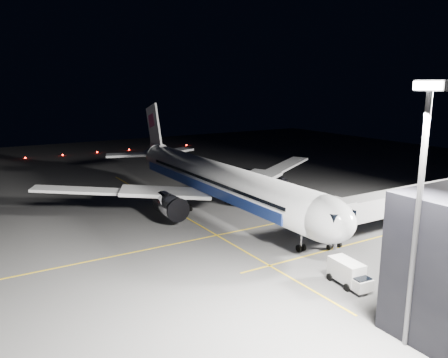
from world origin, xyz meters
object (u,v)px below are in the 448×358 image
at_px(baggage_tug, 282,181).
at_px(safety_cone_b, 276,195).
at_px(jet_bridge, 408,199).
at_px(floodlight_mast_south, 420,195).
at_px(service_truck, 349,273).
at_px(safety_cone_c, 233,203).
at_px(airliner, 214,179).
at_px(safety_cone_a, 299,206).

distance_m(baggage_tug, safety_cone_b, 10.12).
relative_size(baggage_tug, safety_cone_b, 4.02).
distance_m(jet_bridge, baggage_tug, 32.10).
relative_size(jet_bridge, floodlight_mast_south, 1.66).
bearing_deg(floodlight_mast_south, jet_bridge, 126.79).
bearing_deg(service_truck, safety_cone_c, 174.73).
xyz_separation_m(airliner, safety_cone_c, (-1.15, 4.44, -4.86)).
height_order(floodlight_mast_south, safety_cone_c, floodlight_mast_south).
height_order(baggage_tug, safety_cone_c, baggage_tug).
xyz_separation_m(safety_cone_a, safety_cone_c, (-7.50, -8.45, -0.04)).
height_order(baggage_tug, safety_cone_a, baggage_tug).
relative_size(service_truck, safety_cone_b, 9.11).
xyz_separation_m(airliner, jet_bridge, (23.08, 18.06, -0.58)).
bearing_deg(safety_cone_c, safety_cone_b, 91.74).
bearing_deg(airliner, safety_cone_b, 95.86).
distance_m(jet_bridge, safety_cone_a, 18.01).
xyz_separation_m(floodlight_mast_south, safety_cone_c, (-42.22, 10.46, -12.07)).
distance_m(airliner, safety_cone_a, 15.16).
bearing_deg(jet_bridge, safety_cone_a, -162.85).
bearing_deg(jet_bridge, floodlight_mast_south, -53.21).
xyz_separation_m(jet_bridge, safety_cone_c, (-24.22, -13.61, -4.28)).
distance_m(floodlight_mast_south, service_truck, 15.20).
relative_size(airliner, jet_bridge, 1.79).
distance_m(safety_cone_a, safety_cone_b, 7.87).
height_order(airliner, safety_cone_a, airliner).
bearing_deg(floodlight_mast_south, safety_cone_a, 151.43).
xyz_separation_m(safety_cone_b, safety_cone_c, (0.29, -9.56, 0.01)).
height_order(jet_bridge, safety_cone_c, jet_bridge).
bearing_deg(service_truck, baggage_tug, 155.99).
distance_m(safety_cone_a, safety_cone_c, 11.30).
bearing_deg(airliner, jet_bridge, 38.04).
bearing_deg(baggage_tug, service_truck, -36.22).
relative_size(jet_bridge, service_truck, 6.63).
xyz_separation_m(floodlight_mast_south, baggage_tug, (-49.73, 27.10, -11.66)).
bearing_deg(safety_cone_b, jet_bridge, 9.40).
height_order(jet_bridge, safety_cone_a, jet_bridge).
height_order(safety_cone_b, safety_cone_c, safety_cone_c).
bearing_deg(service_truck, airliner, -177.71).
relative_size(airliner, floodlight_mast_south, 2.97).
relative_size(safety_cone_a, safety_cone_b, 1.19).
bearing_deg(floodlight_mast_south, baggage_tug, 151.41).
bearing_deg(safety_cone_a, airliner, -116.23).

